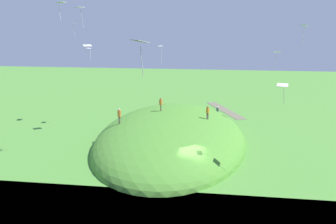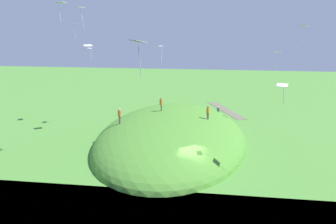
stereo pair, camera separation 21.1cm
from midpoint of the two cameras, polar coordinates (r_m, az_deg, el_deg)
name	(u,v)px [view 2 (the right image)]	position (r m, az deg, el deg)	size (l,w,h in m)	color
ground_plane	(192,173)	(34.28, 4.11, -10.02)	(160.00, 160.00, 0.00)	#4E8C36
grass_hill	(171,140)	(43.37, 0.69, -4.68)	(29.77, 18.26, 6.74)	#4C8C30
dirt_path	(226,110)	(59.08, 9.59, 0.30)	(12.51, 1.72, 0.04)	#696450
person_on_hilltop	(161,103)	(44.07, -0.99, 1.55)	(0.46, 0.46, 1.72)	brown
person_watching_kites	(120,114)	(41.64, -7.85, -0.34)	(0.50, 0.50, 1.85)	#534E40
person_walking_path	(208,111)	(41.76, 6.74, 0.15)	(0.50, 0.50, 1.63)	brown
person_near_shore	(218,111)	(53.79, 8.38, 0.24)	(0.40, 0.40, 1.85)	#2D3745
kite_0	(161,48)	(38.63, -1.05, 10.53)	(0.80, 0.72, 1.93)	white
kite_1	(61,4)	(33.95, -17.01, 16.73)	(0.96, 0.75, 1.69)	white
kite_2	(88,46)	(45.71, -12.95, 10.60)	(1.22, 1.28, 1.30)	white
kite_3	(138,43)	(17.91, -4.68, 11.27)	(1.16, 1.12, 1.87)	white
kite_4	(76,24)	(50.31, -14.87, 13.83)	(1.10, 0.94, 2.03)	silver
kite_5	(278,53)	(46.62, 17.75, 9.21)	(0.69, 0.95, 2.27)	white
kite_6	(282,86)	(31.43, 18.53, 4.06)	(0.83, 1.05, 1.74)	silver
kite_7	(90,49)	(48.94, -12.69, 10.09)	(0.80, 0.56, 1.56)	silver
kite_8	(304,27)	(31.51, 21.72, 12.91)	(0.87, 0.74, 1.59)	white
kite_10	(80,9)	(36.29, -14.13, 16.18)	(1.03, 0.90, 1.94)	white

